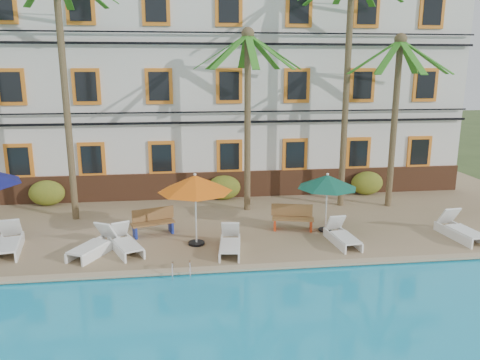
{
  "coord_description": "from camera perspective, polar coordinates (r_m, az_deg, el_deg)",
  "views": [
    {
      "loc": [
        -0.59,
        -13.57,
        6.03
      ],
      "look_at": [
        1.48,
        3.0,
        2.0
      ],
      "focal_mm": 35.0,
      "sensor_mm": 36.0,
      "label": 1
    }
  ],
  "objects": [
    {
      "name": "ground",
      "position": [
        14.86,
        -4.31,
        -10.41
      ],
      "size": [
        100.0,
        100.0,
        0.0
      ],
      "primitive_type": "plane",
      "color": "#384C23",
      "rests_on": "ground"
    },
    {
      "name": "pool_deck",
      "position": [
        19.5,
        -5.07,
        -4.12
      ],
      "size": [
        30.0,
        12.0,
        0.25
      ],
      "primitive_type": "cube",
      "color": "tan",
      "rests_on": "ground"
    },
    {
      "name": "pool_coping",
      "position": [
        13.93,
        -4.14,
        -10.85
      ],
      "size": [
        30.0,
        0.35,
        0.06
      ],
      "primitive_type": "cube",
      "color": "tan",
      "rests_on": "pool_deck"
    },
    {
      "name": "hotel_building",
      "position": [
        23.57,
        -5.81,
        11.9
      ],
      "size": [
        25.4,
        6.44,
        10.22
      ],
      "color": "silver",
      "rests_on": "pool_deck"
    },
    {
      "name": "palm_b",
      "position": [
        18.63,
        -20.83,
        13.47
      ],
      "size": [
        4.24,
        4.24,
        9.59
      ],
      "color": "brown",
      "rests_on": "pool_deck"
    },
    {
      "name": "palm_c",
      "position": [
        18.74,
        0.93,
        10.32
      ],
      "size": [
        4.24,
        4.24,
        7.29
      ],
      "color": "brown",
      "rests_on": "pool_deck"
    },
    {
      "name": "palm_d",
      "position": [
        19.83,
        13.04,
        14.42
      ],
      "size": [
        4.24,
        4.24,
        9.88
      ],
      "color": "brown",
      "rests_on": "pool_deck"
    },
    {
      "name": "palm_e",
      "position": [
        20.31,
        18.51,
        9.58
      ],
      "size": [
        4.24,
        4.24,
        7.11
      ],
      "color": "brown",
      "rests_on": "pool_deck"
    },
    {
      "name": "shrub_left",
      "position": [
        21.63,
        -22.48,
        -1.48
      ],
      "size": [
        1.5,
        0.9,
        1.1
      ],
      "primitive_type": "ellipsoid",
      "color": "#1C5418",
      "rests_on": "pool_deck"
    },
    {
      "name": "shrub_mid",
      "position": [
        20.91,
        -1.99,
        -0.92
      ],
      "size": [
        1.5,
        0.9,
        1.1
      ],
      "primitive_type": "ellipsoid",
      "color": "#1C5418",
      "rests_on": "pool_deck"
    },
    {
      "name": "shrub_right",
      "position": [
        22.49,
        15.22,
        -0.36
      ],
      "size": [
        1.5,
        0.9,
        1.1
      ],
      "primitive_type": "ellipsoid",
      "color": "#1C5418",
      "rests_on": "pool_deck"
    },
    {
      "name": "umbrella_red",
      "position": [
        15.27,
        -5.49,
        -0.47
      ],
      "size": [
        2.45,
        2.45,
        2.45
      ],
      "color": "black",
      "rests_on": "pool_deck"
    },
    {
      "name": "umbrella_green",
      "position": [
        16.86,
        10.59,
        -0.22
      ],
      "size": [
        2.15,
        2.15,
        2.15
      ],
      "color": "black",
      "rests_on": "pool_deck"
    },
    {
      "name": "lounger_a",
      "position": [
        16.85,
        -26.39,
        -6.86
      ],
      "size": [
        1.08,
        2.11,
        0.95
      ],
      "color": "white",
      "rests_on": "pool_deck"
    },
    {
      "name": "lounger_b",
      "position": [
        15.68,
        -17.32,
        -7.57
      ],
      "size": [
        1.5,
        1.99,
        0.9
      ],
      "color": "white",
      "rests_on": "pool_deck"
    },
    {
      "name": "lounger_c",
      "position": [
        15.62,
        -13.82,
        -7.45
      ],
      "size": [
        1.35,
        1.96,
        0.88
      ],
      "color": "white",
      "rests_on": "pool_deck"
    },
    {
      "name": "lounger_d",
      "position": [
        15.15,
        -1.23,
        -7.73
      ],
      "size": [
        0.88,
        1.88,
        0.86
      ],
      "color": "white",
      "rests_on": "pool_deck"
    },
    {
      "name": "lounger_e",
      "position": [
        16.19,
        12.34,
        -6.64
      ],
      "size": [
        0.81,
        1.86,
        0.85
      ],
      "color": "white",
      "rests_on": "pool_deck"
    },
    {
      "name": "lounger_f",
      "position": [
        18.03,
        25.23,
        -5.46
      ],
      "size": [
        0.92,
        2.05,
        0.94
      ],
      "color": "white",
      "rests_on": "pool_deck"
    },
    {
      "name": "bench_left",
      "position": [
        16.9,
        -10.64,
        -4.99
      ],
      "size": [
        1.57,
        0.91,
        0.93
      ],
      "color": "olive",
      "rests_on": "pool_deck"
    },
    {
      "name": "bench_right",
      "position": [
        17.2,
        6.48,
        -4.51
      ],
      "size": [
        1.57,
        0.8,
        0.93
      ],
      "color": "olive",
      "rests_on": "pool_deck"
    },
    {
      "name": "pool_ladder",
      "position": [
        13.84,
        -7.14,
        -11.24
      ],
      "size": [
        0.54,
        0.74,
        0.74
      ],
      "color": "silver",
      "rests_on": "ground"
    }
  ]
}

